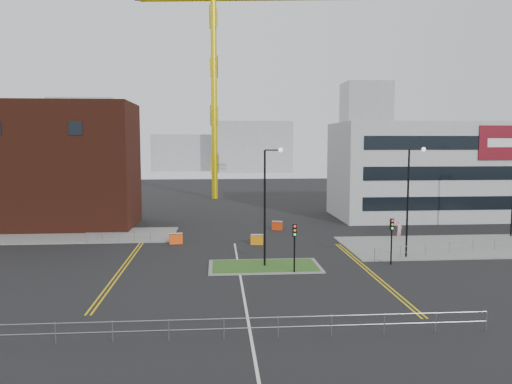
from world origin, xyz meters
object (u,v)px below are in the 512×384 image
(traffic_light_island, at_px, (295,239))
(pedestrian, at_px, (399,230))
(streetlamp_island, at_px, (268,197))
(tower_crane, at_px, (249,40))

(traffic_light_island, relative_size, pedestrian, 1.95)
(streetlamp_island, distance_m, pedestrian, 17.90)
(pedestrian, bearing_deg, traffic_light_island, -171.58)
(tower_crane, height_order, traffic_light_island, tower_crane)
(tower_crane, xyz_separation_m, streetlamp_island, (-1.55, -46.37, -20.84))
(tower_crane, height_order, pedestrian, tower_crane)
(streetlamp_island, distance_m, traffic_light_island, 3.92)
(traffic_light_island, height_order, pedestrian, traffic_light_island)
(traffic_light_island, bearing_deg, tower_crane, 90.27)
(streetlamp_island, height_order, traffic_light_island, streetlamp_island)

